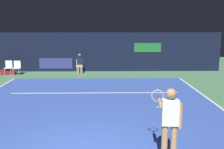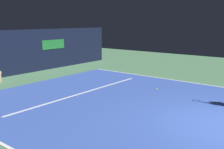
# 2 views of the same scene
# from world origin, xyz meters

# --- Properties ---
(ground_plane) EXTENTS (31.36, 31.36, 0.00)m
(ground_plane) POSITION_xyz_m (0.00, 4.15, 0.00)
(ground_plane) COLOR #4C7A56
(court_surface) EXTENTS (9.74, 10.29, 0.01)m
(court_surface) POSITION_xyz_m (0.00, 4.15, 0.01)
(court_surface) COLOR #3856B2
(court_surface) RESTS_ON ground
(line_sideline_left) EXTENTS (0.10, 10.29, 0.01)m
(line_sideline_left) POSITION_xyz_m (4.82, 4.15, 0.01)
(line_sideline_left) COLOR white
(line_sideline_left) RESTS_ON court_surface
(line_service) EXTENTS (7.60, 0.10, 0.01)m
(line_service) POSITION_xyz_m (0.00, 5.95, 0.01)
(line_service) COLOR white
(line_service) RESTS_ON court_surface
(back_wall) EXTENTS (16.39, 0.33, 2.60)m
(back_wall) POSITION_xyz_m (-0.00, 11.95, 1.30)
(back_wall) COLOR black
(back_wall) RESTS_ON ground
(tennis_player) EXTENTS (0.54, 0.97, 1.73)m
(tennis_player) POSITION_xyz_m (1.93, -0.28, 0.99)
(tennis_player) COLOR tan
(tennis_player) RESTS_ON ground
(line_judge_on_chair) EXTENTS (0.48, 0.56, 1.32)m
(line_judge_on_chair) POSITION_xyz_m (-1.19, 11.06, 0.69)
(line_judge_on_chair) COLOR white
(line_judge_on_chair) RESTS_ON ground
(courtside_chair_near) EXTENTS (0.48, 0.45, 0.88)m
(courtside_chair_near) POSITION_xyz_m (-5.62, 10.70, 0.50)
(courtside_chair_near) COLOR white
(courtside_chair_near) RESTS_ON ground
(courtside_chair_far) EXTENTS (0.46, 0.44, 0.88)m
(courtside_chair_far) POSITION_xyz_m (-5.07, 10.59, 0.50)
(courtside_chair_far) COLOR white
(courtside_chair_far) RESTS_ON ground
(tennis_ball) EXTENTS (0.07, 0.07, 0.07)m
(tennis_ball) POSITION_xyz_m (2.44, 3.66, 0.05)
(tennis_ball) COLOR #CCE033
(tennis_ball) RESTS_ON court_surface
(equipment_bag) EXTENTS (0.89, 0.53, 0.32)m
(equipment_bag) POSITION_xyz_m (-5.70, 10.70, 0.16)
(equipment_bag) COLOR maroon
(equipment_bag) RESTS_ON ground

